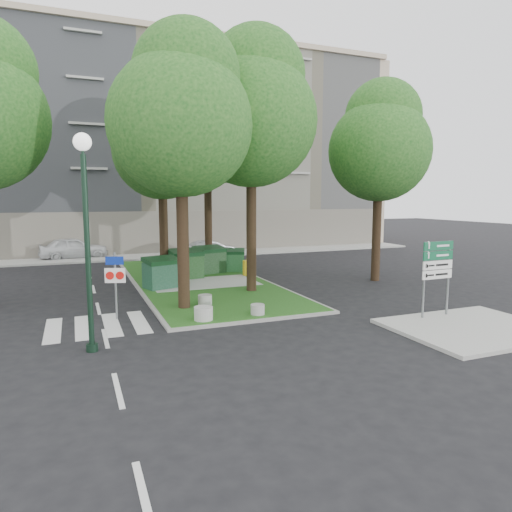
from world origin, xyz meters
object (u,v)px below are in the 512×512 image
bollard_right (258,309)px  tree_median_near_right (253,108)px  dumpster_c (210,260)px  traffic_sign_pole (115,277)px  bollard_left (203,313)px  car_silver (211,250)px  directional_sign (437,267)px  dumpster_b (186,264)px  dumpster_d (233,260)px  tree_median_mid (163,141)px  dumpster_a (162,273)px  tree_median_far (208,126)px  litter_bin (247,268)px  bollard_mid (205,300)px  tree_street_right (380,141)px  street_lamp (86,217)px  tree_median_near_left (182,110)px  car_white (74,248)px

bollard_right → tree_median_near_right: bearing=70.7°
dumpster_c → traffic_sign_pole: traffic_sign_pole is taller
dumpster_c → bollard_left: 9.77m
traffic_sign_pole → car_silver: size_ratio=0.60×
bollard_right → directional_sign: (5.66, -2.50, 1.56)m
dumpster_b → car_silver: size_ratio=0.45×
dumpster_d → traffic_sign_pole: traffic_sign_pole is taller
tree_median_mid → dumpster_a: (-0.67, -2.49, -6.17)m
tree_median_far → litter_bin: size_ratio=14.99×
dumpster_d → bollard_left: size_ratio=2.51×
traffic_sign_pole → bollard_mid: bearing=25.8°
tree_street_right → traffic_sign_pole: tree_street_right is taller
directional_sign → street_lamp: bearing=173.5°
dumpster_c → bollard_right: size_ratio=3.63×
tree_median_mid → street_lamp: bearing=-111.6°
dumpster_d → directional_sign: (3.32, -11.96, 1.14)m
traffic_sign_pole → tree_median_near_left: bearing=26.9°
dumpster_c → car_silver: 6.39m
dumpster_d → car_white: car_white is taller
tree_median_near_left → tree_median_mid: bearing=85.6°
tree_median_mid → traffic_sign_pole: 9.32m
dumpster_c → dumpster_d: dumpster_c is taller
dumpster_b → dumpster_c: size_ratio=0.96×
car_silver → litter_bin: bearing=176.6°
tree_median_near_left → directional_sign: size_ratio=4.03×
dumpster_a → litter_bin: size_ratio=2.25×
tree_median_near_left → car_white: 18.57m
tree_median_near_right → traffic_sign_pole: tree_median_near_right is taller
tree_median_near_right → dumpster_c: (-0.47, 5.25, -7.16)m
dumpster_d → car_white: 12.62m
tree_median_near_right → dumpster_c: size_ratio=6.35×
dumpster_a → bollard_mid: 4.09m
tree_median_near_right → tree_street_right: (7.00, 0.50, -1.00)m
bollard_left → traffic_sign_pole: 3.35m
tree_median_near_right → tree_street_right: tree_median_near_right is taller
car_silver → bollard_left: bearing=161.5°
tree_median_near_left → traffic_sign_pole: size_ratio=4.48×
dumpster_d → bollard_left: (-4.30, -9.46, -0.37)m
dumpster_b → street_lamp: (-4.93, -9.66, 2.87)m
tree_median_far → bollard_mid: 12.73m
litter_bin → car_white: 14.11m
tree_median_near_right → traffic_sign_pole: bearing=-158.4°
tree_street_right → car_white: (-14.35, 14.44, -6.22)m
tree_median_mid → car_silver: (4.41, 6.85, -6.34)m
tree_street_right → bollard_right: size_ratio=20.23×
dumpster_a → directional_sign: 11.71m
bollard_right → traffic_sign_pole: bearing=160.3°
dumpster_c → tree_street_right: bearing=-45.9°
tree_street_right → traffic_sign_pole: size_ratio=4.28×
tree_median_mid → traffic_sign_pole: tree_median_mid is taller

